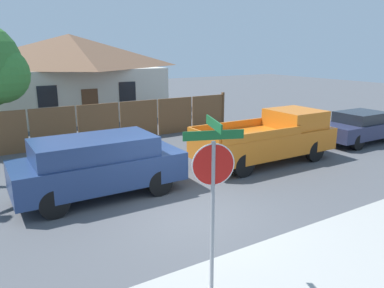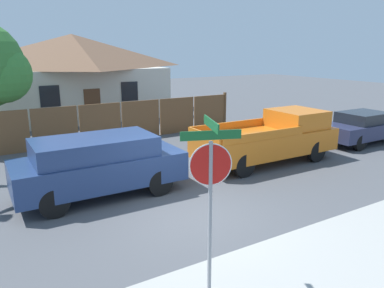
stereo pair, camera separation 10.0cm
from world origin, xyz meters
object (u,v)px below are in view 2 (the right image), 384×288
object	(u,v)px
red_suv	(99,164)
parked_sedan	(364,127)
orange_pickup	(271,138)
stop_sign	(210,179)
house	(74,74)

from	to	relation	value
red_suv	parked_sedan	world-z (taller)	red_suv
orange_pickup	stop_sign	xyz separation A→B (m)	(-6.27, -5.28, 1.17)
house	orange_pickup	distance (m)	14.40
red_suv	orange_pickup	xyz separation A→B (m)	(6.52, -0.00, -0.04)
house	red_suv	xyz separation A→B (m)	(-2.92, -13.84, -1.64)
red_suv	stop_sign	size ratio (longest dim) A/B	1.55
red_suv	stop_sign	xyz separation A→B (m)	(0.25, -5.28, 1.12)
house	orange_pickup	world-z (taller)	house
house	orange_pickup	xyz separation A→B (m)	(3.60, -13.84, -1.68)
red_suv	parked_sedan	xyz separation A→B (m)	(12.10, 0.00, -0.22)
stop_sign	orange_pickup	bearing A→B (deg)	59.92
parked_sedan	stop_sign	xyz separation A→B (m)	(-11.85, -5.28, 1.34)
orange_pickup	parked_sedan	world-z (taller)	orange_pickup
orange_pickup	house	bearing A→B (deg)	105.13
house	stop_sign	size ratio (longest dim) A/B	3.45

